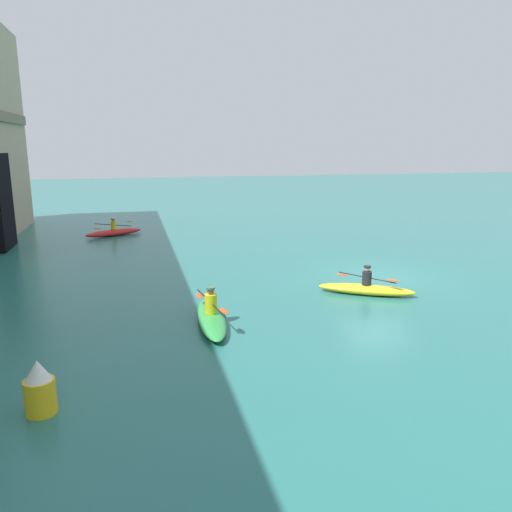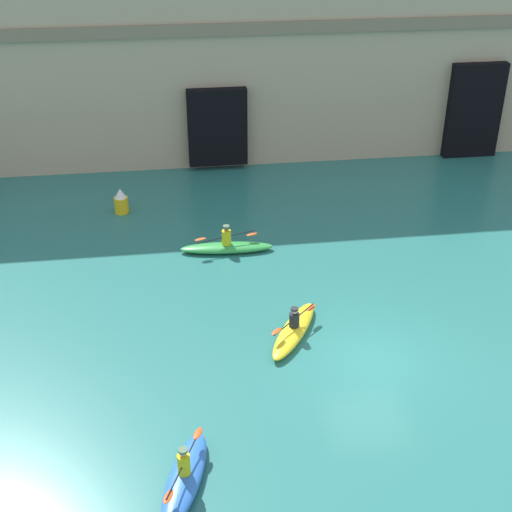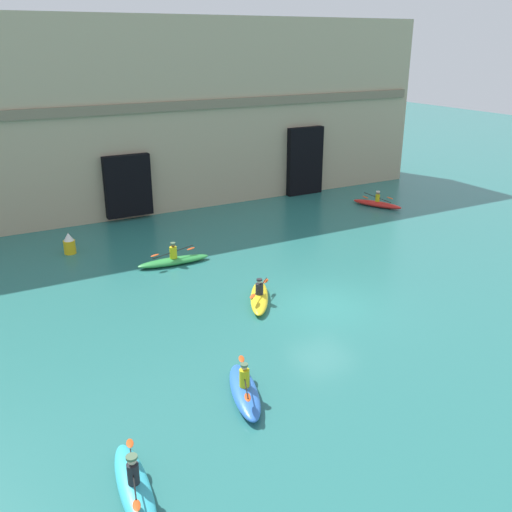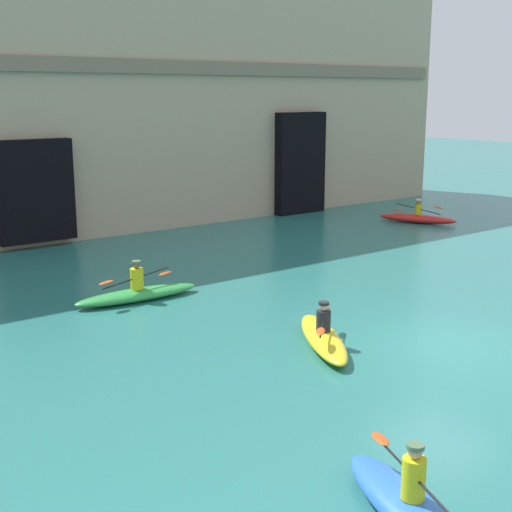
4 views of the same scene
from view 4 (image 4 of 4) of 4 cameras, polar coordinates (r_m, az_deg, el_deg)
name	(u,v)px [view 4 (image 4 of 4)]	position (r m, az deg, el deg)	size (l,w,h in m)	color
ground_plane	(440,345)	(16.44, 14.53, -6.89)	(120.00, 120.00, 0.00)	#28706B
cliff_bluff	(8,86)	(29.55, -19.21, 12.72)	(42.11, 6.61, 11.46)	tan
kayak_blue	(412,509)	(9.92, 12.37, -19.16)	(1.66, 3.12, 1.15)	blue
kayak_green	(137,293)	(19.40, -9.47, -2.94)	(3.55, 0.98, 1.10)	green
kayak_yellow	(323,337)	(15.86, 5.39, -6.45)	(2.26, 3.19, 1.01)	yellow
kayak_red	(418,218)	(31.35, 12.80, 2.99)	(2.07, 3.27, 1.03)	red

